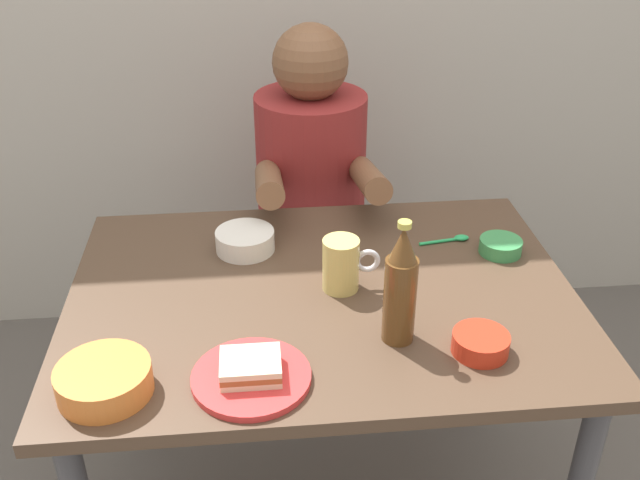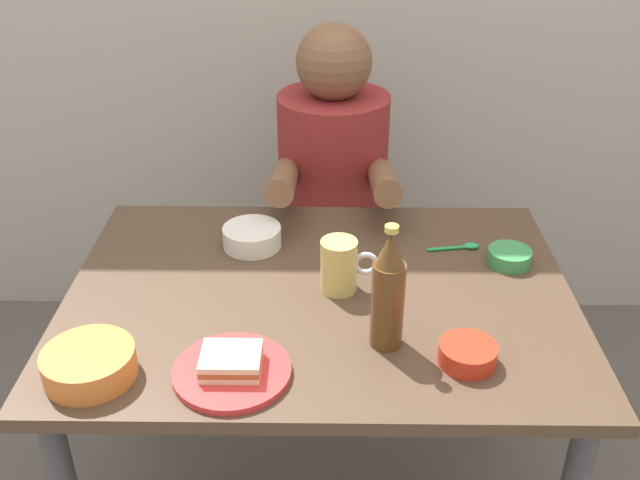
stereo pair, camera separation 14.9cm
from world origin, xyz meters
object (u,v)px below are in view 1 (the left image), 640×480
Objects in this scene: dining_table at (322,325)px; person_seated at (311,165)px; beer_mug at (342,264)px; plate_orange at (251,377)px; rice_bowl_white at (245,240)px; stool at (312,282)px; beer_bottle at (400,288)px; sandwich at (251,367)px.

person_seated is at bearing 87.19° from dining_table.
person_seated is 0.61m from beer_mug.
plate_orange is 1.75× the size of beer_mug.
beer_mug reaches higher than rice_bowl_white.
beer_bottle is at bearing -82.88° from stool.
beer_bottle reaches higher than sandwich.
sandwich is at bearing 0.00° from plate_orange.
stool is at bearing 87.24° from dining_table.
rice_bowl_white is at bearing 138.56° from beer_mug.
sandwich is 0.42× the size of beer_bottle.
beer_bottle is (0.29, 0.10, 0.09)m from sandwich.
plate_orange is (-0.19, -0.90, -0.02)m from person_seated.
stool is at bearing 91.22° from beer_mug.
dining_table is 0.16m from beer_mug.
rice_bowl_white is (-0.01, 0.47, 0.02)m from plate_orange.
person_seated is at bearing 65.29° from rice_bowl_white.
plate_orange is 0.47m from rice_bowl_white.
beer_mug is at bearing -88.78° from stool.
rice_bowl_white is (-0.21, 0.18, -0.03)m from beer_mug.
sandwich is at bearing -101.74° from stool.
plate_orange is at bearing -119.70° from dining_table.
dining_table is at bearing -92.76° from stool.
plate_orange is 2.00× the size of sandwich.
sandwich is 0.47m from rice_bowl_white.
plate_orange is 1.57× the size of rice_bowl_white.
dining_table is at bearing 60.30° from sandwich.
plate_orange is (-0.16, -0.28, 0.10)m from dining_table.
sandwich reaches higher than plate_orange.
plate_orange is 0.84× the size of beer_bottle.
beer_bottle is (0.13, -0.18, 0.21)m from dining_table.
stool is 1.72× the size of beer_bottle.
beer_bottle reaches higher than dining_table.
rice_bowl_white is at bearing 128.56° from beer_bottle.
beer_bottle is (0.10, -0.81, 0.51)m from stool.
rice_bowl_white reaches higher than plate_orange.
sandwich is (-0.16, -0.28, 0.13)m from dining_table.
person_seated is at bearing 78.12° from plate_orange.
stool is 0.42m from person_seated.
beer_mug is 0.28m from rice_bowl_white.
rice_bowl_white is at bearing 130.48° from dining_table.
person_seated is (0.03, 0.62, 0.12)m from dining_table.
dining_table is 0.63m from person_seated.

